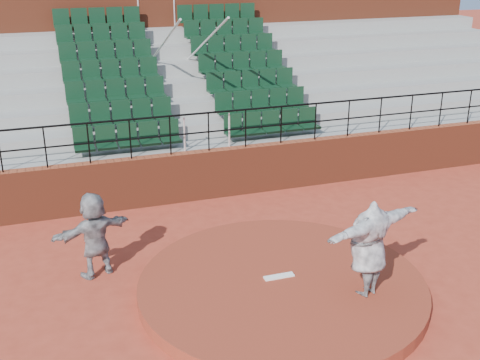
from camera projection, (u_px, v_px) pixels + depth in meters
name	position (u px, v px, depth m)	size (l,w,h in m)	color
ground	(282.00, 292.00, 11.58)	(90.00, 90.00, 0.00)	#A23824
pitchers_mound	(282.00, 287.00, 11.53)	(5.50, 5.50, 0.25)	maroon
pitching_rubber	(279.00, 276.00, 11.61)	(0.60, 0.15, 0.03)	white
boundary_wall	(209.00, 174.00, 15.75)	(24.00, 0.30, 1.30)	maroon
wall_railing	(208.00, 123.00, 15.25)	(24.04, 0.05, 1.03)	black
seating_deck	(177.00, 111.00, 18.69)	(24.00, 5.97, 4.63)	gray
press_box_facade	(149.00, 27.00, 21.41)	(24.00, 3.00, 7.10)	maroon
pitcher	(369.00, 248.00, 10.75)	(2.27, 0.62, 1.85)	black
fielder	(95.00, 235.00, 11.91)	(1.64, 0.52, 1.77)	black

